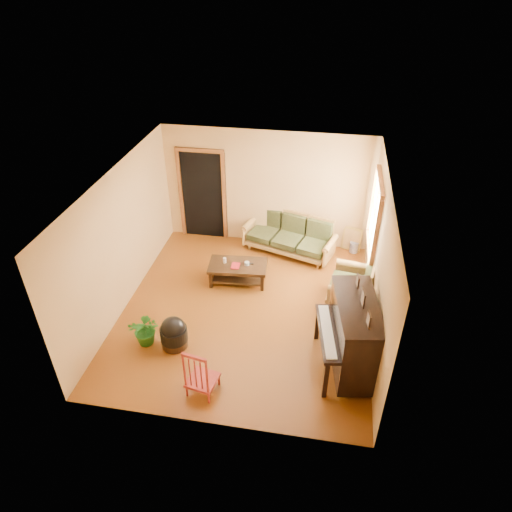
% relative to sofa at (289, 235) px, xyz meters
% --- Properties ---
extents(floor, '(5.00, 5.00, 0.00)m').
position_rel_sofa_xyz_m(floor, '(-0.56, -2.10, -0.42)').
color(floor, '#582B0B').
rests_on(floor, ground).
extents(doorway, '(1.08, 0.16, 2.05)m').
position_rel_sofa_xyz_m(doorway, '(-2.01, 0.38, 0.60)').
color(doorway, black).
rests_on(doorway, floor).
extents(window, '(0.12, 1.36, 1.46)m').
position_rel_sofa_xyz_m(window, '(1.65, -0.80, 1.08)').
color(window, white).
rests_on(window, right_wall).
extents(sofa, '(2.13, 1.38, 0.85)m').
position_rel_sofa_xyz_m(sofa, '(0.00, 0.00, 0.00)').
color(sofa, olive).
rests_on(sofa, floor).
extents(coffee_table, '(1.19, 0.71, 0.42)m').
position_rel_sofa_xyz_m(coffee_table, '(-0.88, -1.26, -0.22)').
color(coffee_table, black).
rests_on(coffee_table, floor).
extents(armchair, '(1.00, 1.04, 0.92)m').
position_rel_sofa_xyz_m(armchair, '(1.32, -1.51, 0.04)').
color(armchair, olive).
rests_on(armchair, floor).
extents(piano, '(1.07, 1.56, 1.28)m').
position_rel_sofa_xyz_m(piano, '(1.35, -3.16, 0.21)').
color(piano, black).
rests_on(piano, floor).
extents(footstool, '(0.47, 0.47, 0.44)m').
position_rel_sofa_xyz_m(footstool, '(-1.56, -3.21, -0.21)').
color(footstool, black).
rests_on(footstool, floor).
extents(red_chair, '(0.50, 0.53, 0.91)m').
position_rel_sofa_xyz_m(red_chair, '(-0.84, -4.05, 0.03)').
color(red_chair, maroon).
rests_on(red_chair, floor).
extents(leaning_frame, '(0.44, 0.22, 0.57)m').
position_rel_sofa_xyz_m(leaning_frame, '(1.37, 0.32, -0.14)').
color(leaning_frame, '#B0903A').
rests_on(leaning_frame, floor).
extents(ceramic_crock, '(0.21, 0.21, 0.24)m').
position_rel_sofa_xyz_m(ceramic_crock, '(1.43, 0.25, -0.30)').
color(ceramic_crock, '#33459B').
rests_on(ceramic_crock, floor).
extents(potted_plant, '(0.54, 0.47, 0.59)m').
position_rel_sofa_xyz_m(potted_plant, '(-2.04, -3.22, -0.13)').
color(potted_plant, '#1F5E1B').
rests_on(potted_plant, floor).
extents(book, '(0.17, 0.23, 0.02)m').
position_rel_sofa_xyz_m(book, '(-0.99, -1.33, 0.00)').
color(book, maroon).
rests_on(book, coffee_table).
extents(candle, '(0.07, 0.07, 0.11)m').
position_rel_sofa_xyz_m(candle, '(-1.14, -1.23, 0.05)').
color(candle, white).
rests_on(candle, coffee_table).
extents(glass_jar, '(0.11, 0.11, 0.06)m').
position_rel_sofa_xyz_m(glass_jar, '(-0.69, -1.24, 0.03)').
color(glass_jar, silver).
rests_on(glass_jar, coffee_table).
extents(remote, '(0.14, 0.06, 0.01)m').
position_rel_sofa_xyz_m(remote, '(-0.64, -1.20, -0.00)').
color(remote, black).
rests_on(remote, coffee_table).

